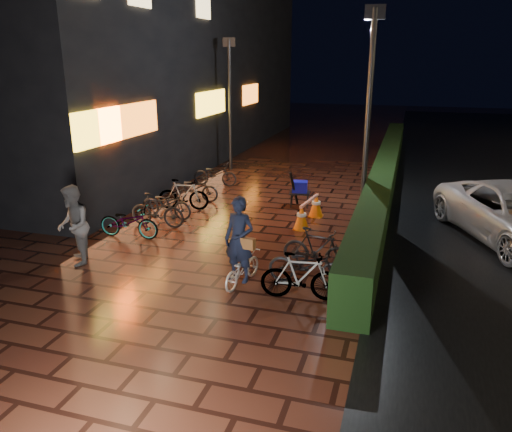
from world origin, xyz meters
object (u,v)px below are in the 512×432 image
(bystander_person, at_px, (73,226))
(cart_assembly, at_px, (299,188))
(cyclist, at_px, (241,253))
(traffic_barrier, at_px, (309,211))

(bystander_person, xyz_separation_m, cart_assembly, (3.66, 5.64, -0.29))
(cyclist, height_order, traffic_barrier, cyclist)
(traffic_barrier, bearing_deg, bystander_person, -134.86)
(bystander_person, distance_m, cyclist, 3.74)
(cyclist, bearing_deg, cart_assembly, 90.69)
(traffic_barrier, bearing_deg, cart_assembly, 112.71)
(cyclist, xyz_separation_m, cart_assembly, (-0.07, 5.60, -0.09))
(bystander_person, bearing_deg, cart_assembly, 112.81)
(cyclist, height_order, cart_assembly, cyclist)
(bystander_person, xyz_separation_m, cyclist, (3.73, 0.04, -0.20))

